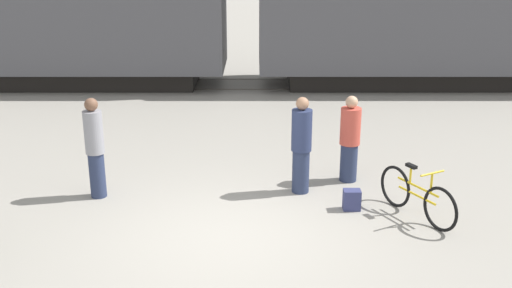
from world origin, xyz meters
The scene contains 8 objects.
ground_plane centered at (0.00, 0.00, 0.00)m, with size 80.00×80.00×0.00m, color gray.
rail_near centered at (0.00, 9.45, 0.01)m, with size 59.97×0.07×0.01m, color #4C4238.
rail_far centered at (0.00, 10.88, 0.01)m, with size 59.97×0.07×0.01m, color #4C4238.
bicycle_yellow centered at (2.95, 0.61, 0.37)m, with size 0.86×1.52×0.86m.
person_in_navy centered at (1.20, 1.66, 0.85)m, with size 0.35×0.35×1.70m.
person_in_grey centered at (-2.28, 1.45, 0.88)m, with size 0.31×0.31×1.74m.
person_in_red centered at (2.11, 2.19, 0.79)m, with size 0.37×0.37×1.59m.
backpack centered at (1.99, 0.92, 0.17)m, with size 0.28×0.20×0.34m.
Camera 1 is at (0.42, -8.03, 4.12)m, focal length 42.00 mm.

